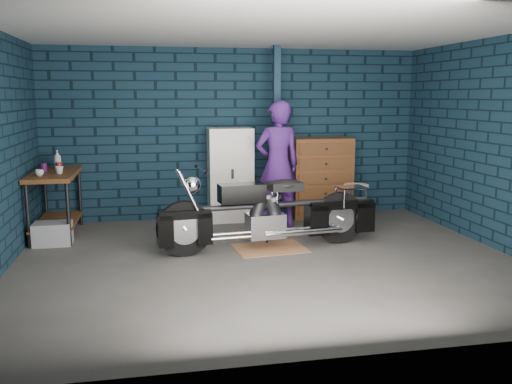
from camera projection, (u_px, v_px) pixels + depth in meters
ground at (268, 261)px, 6.52m from camera, size 6.00×6.00×0.00m
room_walls at (259, 100)px, 6.72m from camera, size 6.02×5.01×2.71m
support_post at (276, 136)px, 8.27m from camera, size 0.10×0.10×2.70m
workbench at (56, 204)px, 7.62m from camera, size 0.60×1.40×0.91m
drip_mat at (270, 248)px, 7.04m from camera, size 0.97×0.76×0.01m
motorcycle at (270, 208)px, 6.94m from camera, size 2.53×0.92×1.09m
person at (278, 165)px, 8.02m from camera, size 0.74×0.53×1.89m
storage_bin at (53, 234)px, 7.20m from camera, size 0.48×0.34×0.30m
locker at (230, 175)px, 8.52m from camera, size 0.68×0.49×1.47m
tool_chest at (321, 178)px, 8.81m from camera, size 0.97×0.54×1.29m
shop_stool at (356, 207)px, 8.00m from camera, size 0.44×0.44×0.67m
cup_a at (39, 173)px, 7.15m from camera, size 0.13×0.13×0.09m
cup_b at (59, 170)px, 7.36m from camera, size 0.14×0.14×0.10m
mug_purple at (44, 168)px, 7.55m from camera, size 0.11×0.11×0.12m
mug_red at (59, 167)px, 7.64m from camera, size 0.09×0.09×0.12m
bottle at (58, 159)px, 7.87m from camera, size 0.11×0.11×0.27m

